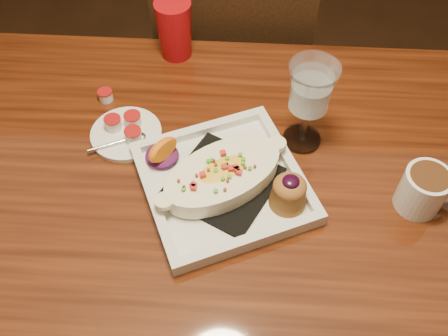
# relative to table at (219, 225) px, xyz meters

# --- Properties ---
(floor) EXTENTS (7.00, 7.00, 0.00)m
(floor) POSITION_rel_table_xyz_m (0.00, 0.00, -0.65)
(floor) COLOR black
(floor) RESTS_ON ground
(table) EXTENTS (1.50, 0.90, 0.75)m
(table) POSITION_rel_table_xyz_m (0.00, 0.00, 0.00)
(table) COLOR #64280E
(table) RESTS_ON floor
(chair_far) EXTENTS (0.42, 0.42, 0.93)m
(chair_far) POSITION_rel_table_xyz_m (-0.00, 0.63, -0.15)
(chair_far) COLOR black
(chair_far) RESTS_ON floor
(plate) EXTENTS (0.38, 0.38, 0.08)m
(plate) POSITION_rel_table_xyz_m (0.01, 0.02, 0.13)
(plate) COLOR white
(plate) RESTS_ON table
(coffee_mug) EXTENTS (0.12, 0.08, 0.09)m
(coffee_mug) POSITION_rel_table_xyz_m (0.36, 0.01, 0.14)
(coffee_mug) COLOR white
(coffee_mug) RESTS_ON table
(goblet) EXTENTS (0.09, 0.09, 0.19)m
(goblet) POSITION_rel_table_xyz_m (0.16, 0.15, 0.23)
(goblet) COLOR silver
(goblet) RESTS_ON table
(saucer) EXTENTS (0.14, 0.14, 0.10)m
(saucer) POSITION_rel_table_xyz_m (-0.20, 0.14, 0.11)
(saucer) COLOR white
(saucer) RESTS_ON table
(creamer_loose) EXTENTS (0.03, 0.03, 0.02)m
(creamer_loose) POSITION_rel_table_xyz_m (-0.26, 0.24, 0.11)
(creamer_loose) COLOR silver
(creamer_loose) RESTS_ON table
(red_tumbler) EXTENTS (0.08, 0.08, 0.14)m
(red_tumbler) POSITION_rel_table_xyz_m (-0.13, 0.40, 0.16)
(red_tumbler) COLOR #B30C13
(red_tumbler) RESTS_ON table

